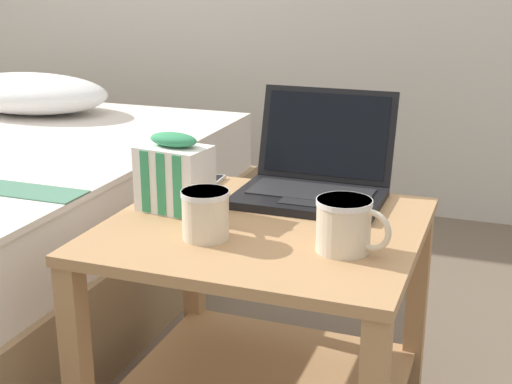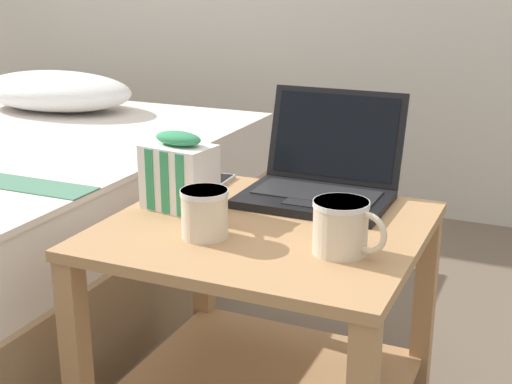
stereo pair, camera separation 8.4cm
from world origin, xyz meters
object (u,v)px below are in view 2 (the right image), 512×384
object	(u,v)px
laptop	(321,177)
mug_front_left	(342,225)
mug_front_right	(205,210)
snack_bag	(179,174)
cell_phone	(210,182)

from	to	relation	value
laptop	mug_front_left	size ratio (longest dim) A/B	2.22
mug_front_left	mug_front_right	distance (m)	0.26
laptop	snack_bag	xyz separation A→B (m)	(-0.25, -0.19, 0.03)
snack_bag	cell_phone	world-z (taller)	snack_bag
snack_bag	cell_phone	distance (m)	0.20
mug_front_right	snack_bag	size ratio (longest dim) A/B	0.78
laptop	snack_bag	world-z (taller)	laptop
mug_front_left	cell_phone	distance (m)	0.50
laptop	mug_front_left	world-z (taller)	laptop
snack_bag	mug_front_right	bearing A→B (deg)	-44.72
snack_bag	cell_phone	xyz separation A→B (m)	(-0.02, 0.18, -0.07)
mug_front_left	snack_bag	distance (m)	0.40
mug_front_left	mug_front_right	bearing A→B (deg)	-174.69
mug_front_left	mug_front_right	size ratio (longest dim) A/B	1.09
laptop	snack_bag	distance (m)	0.32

